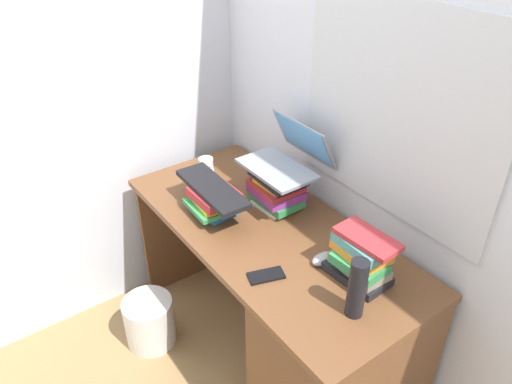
% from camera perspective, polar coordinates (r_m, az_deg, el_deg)
% --- Properties ---
extents(ground_plane, '(6.00, 6.00, 0.00)m').
position_cam_1_polar(ground_plane, '(2.65, 1.24, -17.48)').
color(ground_plane, '#9E7A4C').
extents(wall_back, '(6.00, 0.06, 2.60)m').
position_cam_1_polar(wall_back, '(2.07, 10.11, 11.50)').
color(wall_back, silver).
rests_on(wall_back, ground).
extents(wall_left, '(0.05, 6.00, 2.60)m').
position_cam_1_polar(wall_left, '(2.50, -10.16, 15.24)').
color(wall_left, silver).
rests_on(wall_left, ground).
extents(desk, '(1.45, 0.65, 0.76)m').
position_cam_1_polar(desk, '(2.14, 7.05, -16.79)').
color(desk, brown).
rests_on(desk, ground).
extents(book_stack_tall, '(0.24, 0.20, 0.19)m').
position_cam_1_polar(book_stack_tall, '(2.21, 2.38, 0.43)').
color(book_stack_tall, white).
rests_on(book_stack_tall, desk).
extents(book_stack_keyboard_riser, '(0.23, 0.20, 0.12)m').
position_cam_1_polar(book_stack_keyboard_riser, '(2.19, -4.92, -1.01)').
color(book_stack_keyboard_riser, '#2672B2').
rests_on(book_stack_keyboard_riser, desk).
extents(book_stack_side, '(0.26, 0.17, 0.20)m').
position_cam_1_polar(book_stack_side, '(1.86, 11.94, -7.41)').
color(book_stack_side, black).
rests_on(book_stack_side, desk).
extents(laptop, '(0.34, 0.30, 0.20)m').
position_cam_1_polar(laptop, '(2.17, 3.70, 4.14)').
color(laptop, gray).
rests_on(laptop, book_stack_tall).
extents(keyboard, '(0.42, 0.15, 0.02)m').
position_cam_1_polar(keyboard, '(2.15, -5.07, 0.42)').
color(keyboard, black).
rests_on(keyboard, book_stack_keyboard_riser).
extents(computer_mouse, '(0.06, 0.10, 0.04)m').
position_cam_1_polar(computer_mouse, '(1.96, 7.76, -7.61)').
color(computer_mouse, '#A5A8AD').
rests_on(computer_mouse, desk).
extents(mug, '(0.11, 0.07, 0.09)m').
position_cam_1_polar(mug, '(2.47, -5.73, 2.87)').
color(mug, white).
rests_on(mug, desk).
extents(water_bottle, '(0.06, 0.06, 0.23)m').
position_cam_1_polar(water_bottle, '(1.71, 11.54, -10.83)').
color(water_bottle, black).
rests_on(water_bottle, desk).
extents(cell_phone, '(0.11, 0.15, 0.01)m').
position_cam_1_polar(cell_phone, '(1.89, 1.18, -9.58)').
color(cell_phone, black).
rests_on(cell_phone, desk).
extents(wastebasket, '(0.25, 0.25, 0.26)m').
position_cam_1_polar(wastebasket, '(2.64, -12.14, -14.33)').
color(wastebasket, silver).
rests_on(wastebasket, ground).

